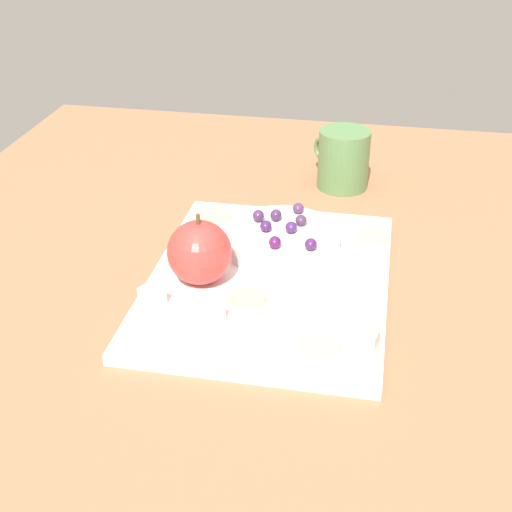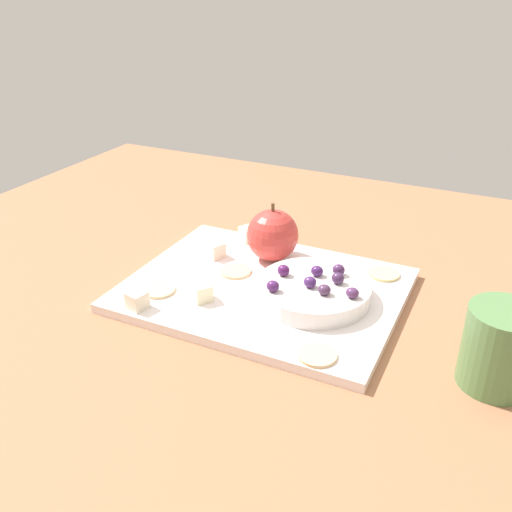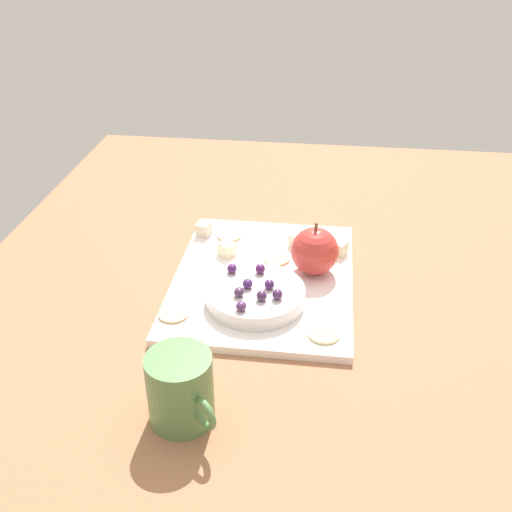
{
  "view_description": "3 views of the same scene",
  "coord_description": "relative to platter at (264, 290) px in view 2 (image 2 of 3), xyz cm",
  "views": [
    {
      "loc": [
        69.74,
        14.54,
        51.93
      ],
      "look_at": [
        -3.03,
        0.59,
        8.14
      ],
      "focal_mm": 49.62,
      "sensor_mm": 36.0,
      "label": 1
    },
    {
      "loc": [
        -30.86,
        63.9,
        44.9
      ],
      "look_at": [
        -0.74,
        1.51,
        9.66
      ],
      "focal_mm": 39.53,
      "sensor_mm": 36.0,
      "label": 2
    },
    {
      "loc": [
        -84.32,
        -6.93,
        59.31
      ],
      "look_at": [
        -3.55,
        3.44,
        10.19
      ],
      "focal_mm": 42.4,
      "sensor_mm": 36.0,
      "label": 3
    }
  ],
  "objects": [
    {
      "name": "serving_dish",
      "position": [
        -7.32,
        0.38,
        1.86
      ],
      "size": [
        15.09,
        15.09,
        2.4
      ],
      "primitive_type": "cylinder",
      "color": "silver",
      "rests_on": "platter"
    },
    {
      "name": "platter",
      "position": [
        0.0,
        0.0,
        0.0
      ],
      "size": [
        36.96,
        28.71,
        1.32
      ],
      "primitive_type": "cube",
      "color": "white",
      "rests_on": "table"
    },
    {
      "name": "grape_6",
      "position": [
        -9.54,
        -3.16,
        3.85
      ],
      "size": [
        1.68,
        1.51,
        1.57
      ],
      "primitive_type": "ellipsoid",
      "color": "#47264F",
      "rests_on": "serving_dish"
    },
    {
      "name": "cracker_3",
      "position": [
        12.32,
        7.63,
        0.86
      ],
      "size": [
        4.5,
        4.5,
        0.4
      ],
      "primitive_type": "cylinder",
      "color": "#D6BA8A",
      "rests_on": "platter"
    },
    {
      "name": "cheese_cube_2",
      "position": [
        10.41,
        -4.75,
        1.83
      ],
      "size": [
        3.12,
        3.12,
        2.34
      ],
      "primitive_type": "cube",
      "rotation": [
        0.0,
        0.0,
        1.13
      ],
      "color": "#F9E5C8",
      "rests_on": "platter"
    },
    {
      "name": "grape_3",
      "position": [
        -7.24,
        1.57,
        3.81
      ],
      "size": [
        1.68,
        1.51,
        1.49
      ],
      "primitive_type": "ellipsoid",
      "color": "#45235E",
      "rests_on": "serving_dish"
    },
    {
      "name": "cheese_cube_0",
      "position": [
        12.3,
        12.38,
        1.83
      ],
      "size": [
        2.82,
        2.82,
        2.34
      ],
      "primitive_type": "cube",
      "rotation": [
        0.0,
        0.0,
        1.34
      ],
      "color": "#EFE1C6",
      "rests_on": "platter"
    },
    {
      "name": "table",
      "position": [
        2.42,
        -2.36,
        -2.9
      ],
      "size": [
        124.55,
        102.78,
        4.48
      ],
      "primitive_type": "cube",
      "color": "#9C6545",
      "rests_on": "ground"
    },
    {
      "name": "cracker_0",
      "position": [
        5.36,
        -1.64,
        0.86
      ],
      "size": [
        4.5,
        4.5,
        0.4
      ],
      "primitive_type": "cylinder",
      "color": "#D8B683",
      "rests_on": "platter"
    },
    {
      "name": "cracker_1",
      "position": [
        -12.21,
        11.96,
        0.86
      ],
      "size": [
        4.5,
        4.5,
        0.4
      ],
      "primitive_type": "cylinder",
      "color": "#DAB685",
      "rests_on": "platter"
    },
    {
      "name": "cracker_2",
      "position": [
        -14.18,
        -10.24,
        0.86
      ],
      "size": [
        4.5,
        4.5,
        0.4
      ],
      "primitive_type": "cylinder",
      "color": "#DBC282",
      "rests_on": "platter"
    },
    {
      "name": "grape_5",
      "position": [
        -7.0,
        -1.7,
        3.79
      ],
      "size": [
        1.68,
        1.51,
        1.45
      ],
      "primitive_type": "ellipsoid",
      "color": "#421F56",
      "rests_on": "serving_dish"
    },
    {
      "name": "grape_2",
      "position": [
        -2.91,
        0.18,
        3.84
      ],
      "size": [
        1.68,
        1.51,
        1.56
      ],
      "primitive_type": "ellipsoid",
      "color": "#4D1950",
      "rests_on": "serving_dish"
    },
    {
      "name": "grape_0",
      "position": [
        -3.33,
        4.58,
        3.8
      ],
      "size": [
        1.68,
        1.51,
        1.48
      ],
      "primitive_type": "ellipsoid",
      "color": "#491E58",
      "rests_on": "serving_dish"
    },
    {
      "name": "grape_1",
      "position": [
        -12.94,
        1.69,
        3.74
      ],
      "size": [
        1.68,
        1.51,
        1.36
      ],
      "primitive_type": "ellipsoid",
      "color": "#512C57",
      "rests_on": "serving_dish"
    },
    {
      "name": "grape_7",
      "position": [
        -10.17,
        -0.91,
        3.84
      ],
      "size": [
        1.68,
        1.51,
        1.56
      ],
      "primitive_type": "ellipsoid",
      "color": "#43264C",
      "rests_on": "serving_dish"
    },
    {
      "name": "apple_whole",
      "position": [
        2.02,
        -8.01,
        4.55
      ],
      "size": [
        7.79,
        7.79,
        7.79
      ],
      "primitive_type": "sphere",
      "color": "#C83833",
      "rests_on": "platter"
    },
    {
      "name": "cheese_cube_1",
      "position": [
        8.53,
        -12.08,
        1.83
      ],
      "size": [
        3.17,
        3.17,
        2.34
      ],
      "primitive_type": "cube",
      "rotation": [
        0.0,
        0.0,
        1.08
      ],
      "color": "#F1F3C1",
      "rests_on": "platter"
    },
    {
      "name": "cheese_cube_3",
      "position": [
        5.78,
        7.02,
        1.83
      ],
      "size": [
        3.28,
        3.28,
        2.34
      ],
      "primitive_type": "cube",
      "rotation": [
        0.0,
        0.0,
        0.92
      ],
      "color": "#F9EEC2",
      "rests_on": "platter"
    },
    {
      "name": "cup",
      "position": [
        -30.65,
        6.24,
        3.97
      ],
      "size": [
        9.28,
        9.35,
        9.26
      ],
      "color": "#557F49",
      "rests_on": "table"
    },
    {
      "name": "grape_4",
      "position": [
        -9.53,
        2.53,
        3.75
      ],
      "size": [
        1.68,
        1.51,
        1.38
      ],
      "primitive_type": "ellipsoid",
      "color": "#482C4B",
      "rests_on": "serving_dish"
    },
    {
      "name": "apple_stem",
      "position": [
        2.02,
        -8.01,
        9.05
      ],
      "size": [
        0.5,
        0.5,
        1.2
      ],
      "primitive_type": "cylinder",
      "color": "brown",
      "rests_on": "apple_whole"
    }
  ]
}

